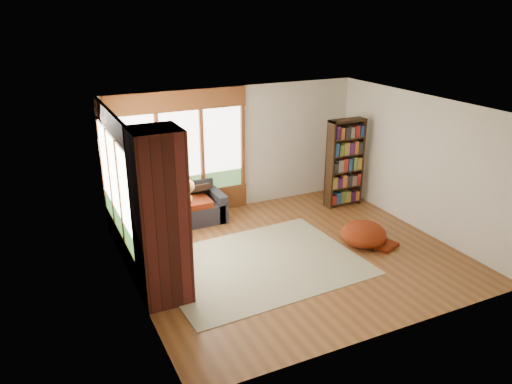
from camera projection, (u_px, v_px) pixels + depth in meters
name	position (u px, v px, depth m)	size (l,w,h in m)	color
floor	(293.00, 254.00, 8.80)	(5.50, 5.50, 0.00)	brown
ceiling	(297.00, 108.00, 7.87)	(5.50, 5.50, 0.00)	white
wall_back	(236.00, 149.00, 10.44)	(5.50, 0.04, 2.60)	silver
wall_front	(395.00, 247.00, 6.23)	(5.50, 0.04, 2.60)	silver
wall_left	(130.00, 213.00, 7.22)	(0.04, 5.00, 2.60)	silver
wall_right	(421.00, 164.00, 9.45)	(0.04, 5.00, 2.60)	silver
windows_back	(181.00, 154.00, 9.91)	(2.82, 0.10, 1.90)	brown
windows_left	(116.00, 184.00, 8.23)	(0.10, 2.62, 1.90)	brown
roller_blind	(106.00, 148.00, 8.80)	(0.03, 0.72, 0.90)	#648850
brick_chimney	(160.00, 218.00, 7.07)	(0.70, 0.70, 2.60)	#471914
sectional_sofa	(158.00, 223.00, 9.33)	(2.20, 2.20, 0.80)	#232329
area_rug	(260.00, 264.00, 8.47)	(3.32, 2.54, 0.01)	beige
bookshelf	(345.00, 163.00, 10.65)	(0.81, 0.27, 1.90)	black
pouf	(364.00, 233.00, 9.06)	(0.83, 0.83, 0.45)	maroon
dog_tan	(175.00, 195.00, 9.31)	(1.08, 0.90, 0.53)	brown
dog_brindle	(147.00, 215.00, 8.51)	(0.75, 0.92, 0.45)	#37201A
throw_pillows	(160.00, 199.00, 9.26)	(1.98, 1.68, 0.45)	#2E1F17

